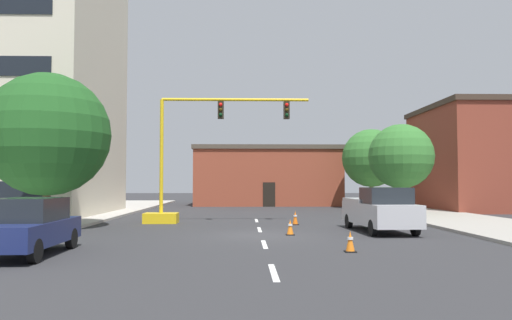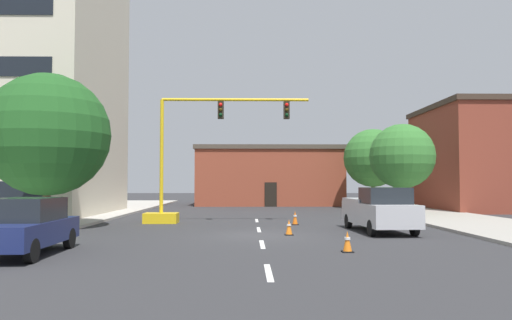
% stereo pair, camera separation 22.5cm
% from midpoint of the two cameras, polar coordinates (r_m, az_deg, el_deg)
% --- Properties ---
extents(ground_plane, '(160.00, 160.00, 0.00)m').
position_cam_midpoint_polar(ground_plane, '(20.96, 0.79, -8.64)').
color(ground_plane, '#2D2D30').
extents(sidewalk_left, '(6.00, 56.00, 0.14)m').
position_cam_midpoint_polar(sidewalk_left, '(30.89, -21.70, -6.37)').
color(sidewalk_left, '#B2ADA3').
rests_on(sidewalk_left, ground_plane).
extents(sidewalk_right, '(6.00, 56.00, 0.14)m').
position_cam_midpoint_polar(sidewalk_right, '(31.35, 21.97, -6.30)').
color(sidewalk_right, '#9E998E').
rests_on(sidewalk_right, ground_plane).
extents(lane_stripe_seg_1, '(0.16, 2.40, 0.01)m').
position_cam_midpoint_polar(lane_stripe_seg_1, '(12.54, 1.99, -12.75)').
color(lane_stripe_seg_1, silver).
rests_on(lane_stripe_seg_1, ground_plane).
extents(lane_stripe_seg_2, '(0.16, 2.40, 0.01)m').
position_cam_midpoint_polar(lane_stripe_seg_2, '(17.98, 1.08, -9.65)').
color(lane_stripe_seg_2, silver).
rests_on(lane_stripe_seg_2, ground_plane).
extents(lane_stripe_seg_3, '(0.16, 2.40, 0.01)m').
position_cam_midpoint_polar(lane_stripe_seg_3, '(23.44, 0.60, -7.98)').
color(lane_stripe_seg_3, silver).
rests_on(lane_stripe_seg_3, ground_plane).
extents(lane_stripe_seg_4, '(0.16, 2.40, 0.01)m').
position_cam_midpoint_polar(lane_stripe_seg_4, '(28.92, 0.31, -6.95)').
color(lane_stripe_seg_4, silver).
rests_on(lane_stripe_seg_4, ground_plane).
extents(building_tall_left, '(13.76, 12.84, 20.89)m').
position_cam_midpoint_polar(building_tall_left, '(38.06, -26.47, 10.21)').
color(building_tall_left, beige).
rests_on(building_tall_left, ground_plane).
extents(building_brick_center, '(14.06, 10.04, 5.64)m').
position_cam_midpoint_polar(building_brick_center, '(49.79, 1.57, -1.85)').
color(building_brick_center, brown).
rests_on(building_brick_center, ground_plane).
extents(building_row_right, '(10.37, 11.01, 8.33)m').
position_cam_midpoint_polar(building_row_right, '(43.94, 25.70, 0.25)').
color(building_row_right, brown).
rests_on(building_row_right, ground_plane).
extents(traffic_signal_gantry, '(8.94, 1.20, 6.83)m').
position_cam_midpoint_polar(traffic_signal_gantry, '(27.35, -8.21, -2.50)').
color(traffic_signal_gantry, yellow).
rests_on(traffic_signal_gantry, ground_plane).
extents(tree_left_near, '(5.83, 5.83, 7.40)m').
position_cam_midpoint_polar(tree_left_near, '(25.59, -22.54, 2.70)').
color(tree_left_near, brown).
rests_on(tree_left_near, ground_plane).
extents(tree_right_mid, '(4.29, 4.29, 6.09)m').
position_cam_midpoint_polar(tree_right_mid, '(34.38, 16.61, 0.41)').
color(tree_right_mid, '#4C3823').
rests_on(tree_right_mid, ground_plane).
extents(tree_right_far, '(4.92, 4.92, 6.73)m').
position_cam_midpoint_polar(tree_right_far, '(43.28, 13.40, 0.22)').
color(tree_right_far, '#4C3823').
rests_on(tree_right_far, ground_plane).
extents(pickup_truck_silver, '(2.32, 5.51, 1.99)m').
position_cam_midpoint_polar(pickup_truck_silver, '(23.01, 14.22, -5.58)').
color(pickup_truck_silver, '#BCBCC1').
rests_on(pickup_truck_silver, ground_plane).
extents(sedan_navy_near_left, '(1.94, 4.54, 1.74)m').
position_cam_midpoint_polar(sedan_navy_near_left, '(16.79, -24.56, -6.89)').
color(sedan_navy_near_left, navy).
rests_on(sedan_navy_near_left, ground_plane).
extents(traffic_cone_roadside_a, '(0.36, 0.36, 0.68)m').
position_cam_midpoint_polar(traffic_cone_roadside_a, '(16.25, 10.84, -9.19)').
color(traffic_cone_roadside_a, black).
rests_on(traffic_cone_roadside_a, ground_plane).
extents(traffic_cone_roadside_b, '(0.36, 0.36, 0.66)m').
position_cam_midpoint_polar(traffic_cone_roadside_b, '(21.07, 4.11, -7.71)').
color(traffic_cone_roadside_b, black).
rests_on(traffic_cone_roadside_b, ground_plane).
extents(traffic_cone_roadside_c, '(0.36, 0.36, 0.73)m').
position_cam_midpoint_polar(traffic_cone_roadside_c, '(26.10, 4.75, -6.63)').
color(traffic_cone_roadside_c, black).
rests_on(traffic_cone_roadside_c, ground_plane).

